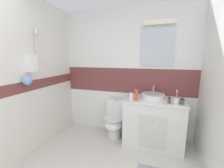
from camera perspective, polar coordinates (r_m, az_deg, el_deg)
name	(u,v)px	position (r m, az deg, el deg)	size (l,w,h in m)	color
wall_back_tiled	(127,73)	(2.92, 6.13, 4.54)	(3.20, 0.20, 2.50)	white
wall_left_shower_alcove	(21,79)	(2.53, -32.52, 1.76)	(0.25, 3.48, 2.50)	silver
vanity_cabinet	(153,122)	(2.76, 15.95, -14.23)	(1.02, 0.60, 0.85)	silver
sink_basin	(153,96)	(2.64, 15.90, -4.51)	(0.40, 0.44, 0.20)	white
toilet	(115,120)	(2.93, 1.08, -13.99)	(0.37, 0.50, 0.74)	white
toothbrush_cup	(176,100)	(2.45, 24.11, -5.99)	(0.07, 0.07, 0.23)	white
soap_dispenser	(131,96)	(2.47, 7.62, -4.82)	(0.06, 0.06, 0.17)	white
shampoo_bottle_tall	(136,94)	(2.45, 9.61, -3.98)	(0.05, 0.05, 0.22)	#D84C33
lotion_bottle_short	(169,100)	(2.45, 21.74, -6.08)	(0.05, 0.05, 0.10)	#4C4C51
hair_gel_jar	(182,102)	(2.47, 26.05, -6.31)	(0.07, 0.07, 0.10)	#4C4C51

